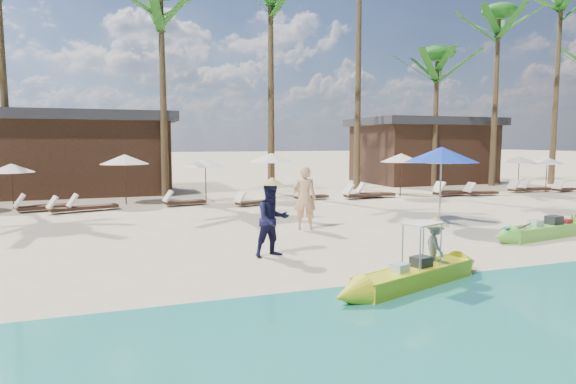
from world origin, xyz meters
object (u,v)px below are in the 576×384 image
object	(u,v)px
green_canoe	(545,231)
tourist	(305,198)
blue_umbrella	(441,155)
yellow_canoe	(415,276)

from	to	relation	value
green_canoe	tourist	xyz separation A→B (m)	(-6.08, 3.49, 0.79)
green_canoe	blue_umbrella	world-z (taller)	blue_umbrella
yellow_canoe	tourist	size ratio (longest dim) A/B	2.26
green_canoe	blue_umbrella	bearing A→B (deg)	114.86
green_canoe	yellow_canoe	bearing A→B (deg)	-164.74
tourist	blue_umbrella	bearing A→B (deg)	-168.10
tourist	blue_umbrella	distance (m)	4.66
yellow_canoe	blue_umbrella	bearing A→B (deg)	31.05
yellow_canoe	blue_umbrella	xyz separation A→B (m)	(4.53, 5.35, 2.14)
blue_umbrella	yellow_canoe	bearing A→B (deg)	-130.26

